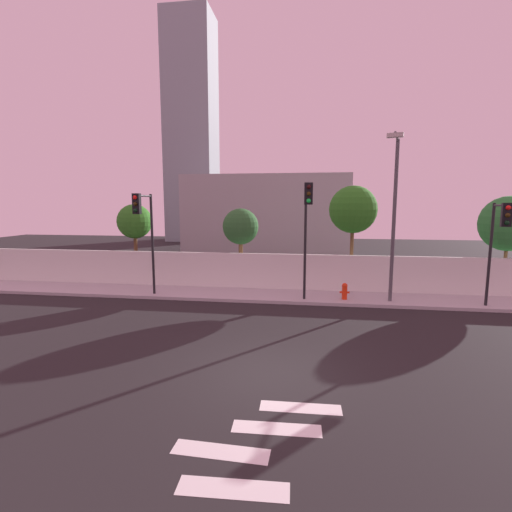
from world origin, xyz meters
name	(u,v)px	position (x,y,z in m)	size (l,w,h in m)	color
ground_plane	(264,374)	(0.00, 0.00, 0.00)	(80.00, 80.00, 0.00)	black
sidewalk	(285,296)	(0.00, 8.20, 0.07)	(36.00, 2.40, 0.15)	#AFAFAF
perimeter_wall	(287,272)	(0.00, 9.49, 1.05)	(36.00, 0.18, 1.80)	silver
crosswalk_marking	(245,471)	(0.14, -3.67, 0.00)	(3.22, 4.75, 0.01)	silver
traffic_light_left	(499,232)	(8.55, 6.69, 3.37)	(0.47, 1.81, 4.37)	black
traffic_light_center	(307,217)	(0.99, 6.98, 3.91)	(0.36, 1.35, 5.19)	black
traffic_light_right	(144,222)	(-6.37, 6.88, 3.64)	(0.36, 1.51, 4.78)	black
street_lamp_curbside	(394,208)	(4.69, 7.50, 4.32)	(0.88, 2.02, 7.07)	#4C4C51
fire_hydrant	(345,291)	(2.75, 7.75, 0.55)	(0.44, 0.26, 0.75)	red
roadside_tree_leftmost	(135,222)	(-8.62, 10.52, 3.46)	(1.92, 1.92, 4.46)	brown
roadside_tree_midleft	(241,227)	(-2.57, 10.52, 3.23)	(1.94, 1.94, 4.23)	brown
roadside_tree_midright	(353,210)	(3.30, 10.52, 4.17)	(2.44, 2.44, 5.41)	brown
roadside_tree_rightmost	(509,224)	(10.71, 10.52, 3.51)	(2.70, 2.70, 4.87)	brown
low_building_distant	(267,216)	(-2.64, 23.49, 3.43)	(13.86, 6.00, 6.85)	#A1A1A1
tower_on_skyline	(192,131)	(-13.14, 35.49, 13.10)	(5.56, 5.00, 26.19)	gray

